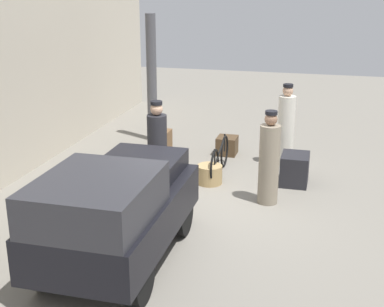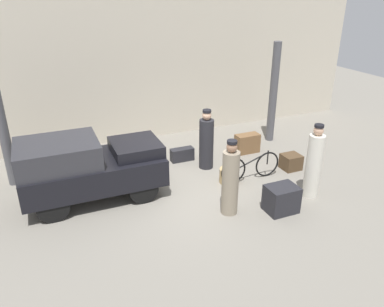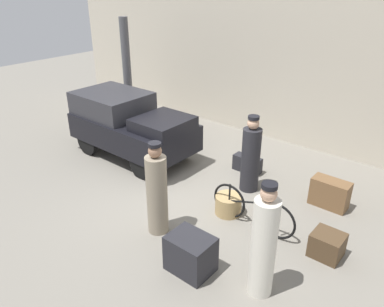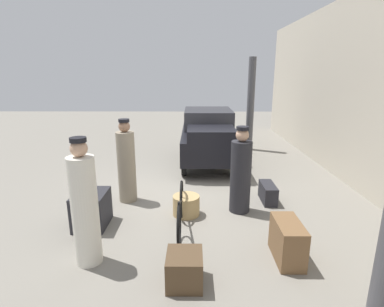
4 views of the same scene
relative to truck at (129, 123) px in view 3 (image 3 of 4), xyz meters
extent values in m
plane|color=gray|center=(2.24, -0.68, -0.86)|extent=(30.00, 30.00, 0.00)
cube|color=beige|center=(2.24, 3.39, 1.39)|extent=(16.00, 0.15, 4.50)
cylinder|color=#4C4C51|center=(-1.72, 1.52, 0.72)|extent=(0.25, 0.25, 3.18)
cylinder|color=black|center=(1.12, 0.70, -0.51)|extent=(0.70, 0.12, 0.70)
cylinder|color=black|center=(1.12, -0.70, -0.51)|extent=(0.70, 0.12, 0.70)
cylinder|color=black|center=(-0.88, 0.70, -0.51)|extent=(0.70, 0.12, 0.70)
cylinder|color=black|center=(-0.88, -0.70, -0.51)|extent=(0.70, 0.12, 0.70)
cube|color=black|center=(0.12, 0.00, -0.18)|extent=(3.24, 1.57, 0.63)
cube|color=#2D2D33|center=(-0.61, 0.00, 0.41)|extent=(1.78, 1.44, 0.55)
cube|color=black|center=(1.17, 0.00, 0.28)|extent=(1.13, 1.22, 0.28)
torus|color=black|center=(4.53, -0.67, -0.51)|extent=(0.70, 0.04, 0.70)
torus|color=black|center=(3.52, -0.67, -0.51)|extent=(0.70, 0.04, 0.70)
cylinder|color=black|center=(4.02, -0.67, -0.34)|extent=(1.03, 0.04, 0.38)
cylinder|color=black|center=(3.52, -0.67, -0.33)|extent=(0.04, 0.04, 0.36)
cylinder|color=black|center=(4.53, -0.67, -0.31)|extent=(0.04, 0.04, 0.40)
cylinder|color=tan|center=(3.45, -0.59, -0.67)|extent=(0.51, 0.51, 0.38)
cylinder|color=silver|center=(4.94, -1.95, -0.08)|extent=(0.37, 0.37, 1.57)
sphere|color=tan|center=(4.94, -1.95, 0.82)|extent=(0.23, 0.23, 0.23)
cylinder|color=black|center=(4.94, -1.95, 0.94)|extent=(0.22, 0.22, 0.06)
cylinder|color=gray|center=(2.77, -1.85, -0.12)|extent=(0.37, 0.37, 1.49)
sphere|color=#936B51|center=(2.77, -1.85, 0.74)|extent=(0.23, 0.23, 0.23)
cylinder|color=black|center=(2.77, -1.85, 0.86)|extent=(0.22, 0.22, 0.06)
cylinder|color=#232328|center=(3.27, 0.46, -0.16)|extent=(0.40, 0.40, 1.41)
sphere|color=tan|center=(3.27, 0.46, 0.67)|extent=(0.25, 0.25, 0.25)
cylinder|color=black|center=(3.27, 0.46, 0.79)|extent=(0.23, 0.23, 0.07)
cube|color=#232328|center=(3.87, -2.25, -0.55)|extent=(0.70, 0.54, 0.62)
cube|color=#232328|center=(2.81, 1.13, -0.67)|extent=(0.68, 0.27, 0.38)
cube|color=#4C3823|center=(5.40, -0.56, -0.65)|extent=(0.50, 0.46, 0.42)
cube|color=brown|center=(4.86, 0.91, -0.57)|extent=(0.73, 0.36, 0.58)
camera|label=1|loc=(-6.47, -2.83, 3.13)|focal=50.00mm
camera|label=2|loc=(-0.80, -8.15, 3.82)|focal=35.00mm
camera|label=3|loc=(6.81, -5.76, 3.39)|focal=35.00mm
camera|label=4|loc=(8.72, -0.45, 1.77)|focal=28.00mm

